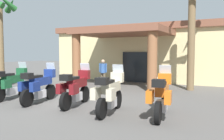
% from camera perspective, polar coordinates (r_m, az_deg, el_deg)
% --- Properties ---
extents(ground_plane, '(80.00, 80.00, 0.00)m').
position_cam_1_polar(ground_plane, '(10.22, -10.92, -7.43)').
color(ground_plane, '#514F4C').
extents(motel_building, '(13.92, 10.38, 4.06)m').
position_cam_1_polar(motel_building, '(19.54, 8.73, 4.15)').
color(motel_building, beige).
rests_on(motel_building, ground_plane).
extents(motorcycle_green, '(0.92, 2.19, 1.61)m').
position_cam_1_polar(motorcycle_green, '(11.37, -23.00, -2.96)').
color(motorcycle_green, black).
rests_on(motorcycle_green, ground_plane).
extents(motorcycle_blue, '(0.80, 2.21, 1.61)m').
position_cam_1_polar(motorcycle_blue, '(10.12, -17.07, -3.65)').
color(motorcycle_blue, black).
rests_on(motorcycle_blue, ground_plane).
extents(motorcycle_maroon, '(0.81, 2.21, 1.61)m').
position_cam_1_polar(motorcycle_maroon, '(9.19, -8.73, -4.28)').
color(motorcycle_maroon, black).
rests_on(motorcycle_maroon, ground_plane).
extents(motorcycle_cream, '(0.79, 2.21, 1.61)m').
position_cam_1_polar(motorcycle_cream, '(8.00, -0.52, -5.47)').
color(motorcycle_cream, black).
rests_on(motorcycle_cream, ground_plane).
extents(motorcycle_orange, '(0.81, 2.21, 1.61)m').
position_cam_1_polar(motorcycle_orange, '(7.67, 11.75, -5.98)').
color(motorcycle_orange, black).
rests_on(motorcycle_orange, ground_plane).
extents(pedestrian, '(0.53, 0.32, 1.63)m').
position_cam_1_polar(pedestrian, '(14.64, -2.16, -0.19)').
color(pedestrian, brown).
rests_on(pedestrian, ground_plane).
extents(palm_tree_near_portico, '(2.58, 2.65, 6.27)m').
position_cam_1_polar(palm_tree_near_portico, '(13.83, 18.72, 13.55)').
color(palm_tree_near_portico, brown).
rests_on(palm_tree_near_portico, ground_plane).
extents(palm_tree_roadside, '(1.89, 1.96, 5.28)m').
position_cam_1_polar(palm_tree_roadside, '(15.09, -25.19, 10.60)').
color(palm_tree_roadside, brown).
rests_on(palm_tree_roadside, ground_plane).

